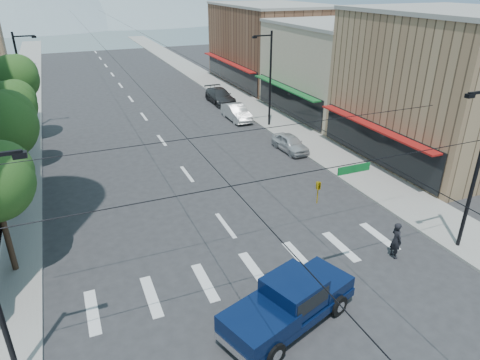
{
  "coord_description": "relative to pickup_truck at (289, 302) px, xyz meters",
  "views": [
    {
      "loc": [
        -7.66,
        -14.34,
        13.21
      ],
      "look_at": [
        0.77,
        5.63,
        3.0
      ],
      "focal_mm": 32.0,
      "sensor_mm": 36.0,
      "label": 1
    }
  ],
  "objects": [
    {
      "name": "shop_far",
      "position": [
        20.41,
        42.39,
        3.89
      ],
      "size": [
        12.0,
        18.0,
        10.0
      ],
      "primitive_type": "cube",
      "color": "brown",
      "rests_on": "ground"
    },
    {
      "name": "ground",
      "position": [
        0.41,
        2.39,
        -1.11
      ],
      "size": [
        160.0,
        160.0,
        0.0
      ],
      "primitive_type": "plane",
      "color": "#28282B",
      "rests_on": "ground"
    },
    {
      "name": "tree_far",
      "position": [
        -10.66,
        29.49,
        4.48
      ],
      "size": [
        4.09,
        4.09,
        7.52
      ],
      "color": "black",
      "rests_on": "ground"
    },
    {
      "name": "pickup_truck",
      "position": [
        0.0,
        0.0,
        0.0
      ],
      "size": [
        6.65,
        4.12,
        2.13
      ],
      "rotation": [
        0.0,
        0.0,
        0.33
      ],
      "color": "#08173C",
      "rests_on": "ground"
    },
    {
      "name": "parked_car_far",
      "position": [
        9.81,
        34.46,
        -0.28
      ],
      "size": [
        2.33,
        5.7,
        1.65
      ],
      "primitive_type": "imported",
      "rotation": [
        0.0,
        0.0,
        -0.0
      ],
      "color": "#303133",
      "rests_on": "ground"
    },
    {
      "name": "lamp_pole_ne",
      "position": [
        11.08,
        24.39,
        3.83
      ],
      "size": [
        2.0,
        0.25,
        9.0
      ],
      "color": "black",
      "rests_on": "ground"
    },
    {
      "name": "parked_car_mid",
      "position": [
        9.03,
        27.51,
        -0.31
      ],
      "size": [
        1.71,
        4.86,
        1.6
      ],
      "primitive_type": "imported",
      "rotation": [
        0.0,
        0.0,
        0.0
      ],
      "color": "silver",
      "rests_on": "ground"
    },
    {
      "name": "signal_rig",
      "position": [
        0.61,
        1.39,
        3.53
      ],
      "size": [
        21.8,
        0.2,
        9.0
      ],
      "color": "black",
      "rests_on": "ground"
    },
    {
      "name": "parked_car_near",
      "position": [
        9.81,
        17.58,
        -0.41
      ],
      "size": [
        1.88,
        4.21,
        1.4
      ],
      "primitive_type": "imported",
      "rotation": [
        0.0,
        0.0,
        0.05
      ],
      "color": "#BCBDC1",
      "rests_on": "ground"
    },
    {
      "name": "shop_mid",
      "position": [
        20.41,
        26.39,
        3.39
      ],
      "size": [
        12.0,
        14.0,
        9.0
      ],
      "primitive_type": "cube",
      "color": "tan",
      "rests_on": "ground"
    },
    {
      "name": "sidewalk_right",
      "position": [
        12.41,
        42.39,
        -1.03
      ],
      "size": [
        4.0,
        120.0,
        0.15
      ],
      "primitive_type": "cube",
      "color": "gray",
      "rests_on": "ground"
    },
    {
      "name": "tree_midnear",
      "position": [
        -10.66,
        15.49,
        4.48
      ],
      "size": [
        4.09,
        4.09,
        7.52
      ],
      "color": "black",
      "rests_on": "ground"
    },
    {
      "name": "lamp_pole_nw",
      "position": [
        -10.25,
        32.39,
        3.83
      ],
      "size": [
        2.0,
        0.25,
        9.0
      ],
      "color": "black",
      "rests_on": "ground"
    },
    {
      "name": "tree_midfar",
      "position": [
        -10.66,
        22.49,
        3.88
      ],
      "size": [
        3.65,
        3.64,
        6.71
      ],
      "color": "black",
      "rests_on": "ground"
    },
    {
      "name": "sidewalk_left",
      "position": [
        -11.59,
        42.39,
        -1.03
      ],
      "size": [
        4.0,
        120.0,
        0.15
      ],
      "primitive_type": "cube",
      "color": "gray",
      "rests_on": "ground"
    },
    {
      "name": "shop_near",
      "position": [
        20.41,
        12.39,
        4.39
      ],
      "size": [
        12.0,
        14.0,
        11.0
      ],
      "primitive_type": "cube",
      "color": "#8C6B4C",
      "rests_on": "ground"
    },
    {
      "name": "pedestrian",
      "position": [
        7.42,
        2.06,
        -0.1
      ],
      "size": [
        0.58,
        0.8,
        2.02
      ],
      "primitive_type": "imported",
      "rotation": [
        0.0,
        0.0,
        1.43
      ],
      "color": "black",
      "rests_on": "ground"
    }
  ]
}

